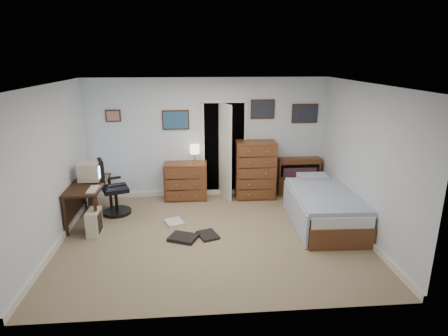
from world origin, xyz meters
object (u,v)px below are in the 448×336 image
at_px(computer_desk, 84,193).
at_px(low_dresser, 186,181).
at_px(office_chair, 112,193).
at_px(bed, 322,207).
at_px(tall_dresser, 255,170).

height_order(computer_desk, low_dresser, low_dresser).
bearing_deg(office_chair, low_dresser, 6.86).
xyz_separation_m(computer_desk, bed, (4.27, -0.43, -0.24)).
xyz_separation_m(tall_dresser, bed, (1.00, -1.40, -0.29)).
distance_m(computer_desk, tall_dresser, 3.41).
relative_size(computer_desk, tall_dresser, 1.03).
bearing_deg(low_dresser, tall_dresser, 1.98).
distance_m(computer_desk, low_dresser, 2.07).
height_order(low_dresser, bed, low_dresser).
bearing_deg(tall_dresser, low_dresser, -178.84).
height_order(computer_desk, tall_dresser, tall_dresser).
bearing_deg(bed, office_chair, 171.24).
height_order(low_dresser, tall_dresser, tall_dresser).
height_order(computer_desk, office_chair, office_chair).
bearing_deg(computer_desk, tall_dresser, 16.01).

